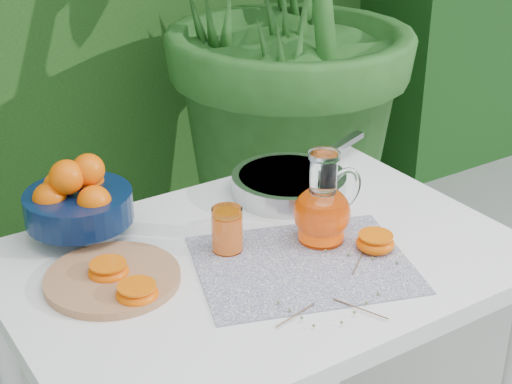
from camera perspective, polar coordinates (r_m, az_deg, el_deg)
white_table at (r=1.60m, az=0.39°, el=-7.09°), size 1.00×0.70×0.75m
placemat at (r=1.52m, az=3.45°, el=-5.28°), size 0.49×0.43×0.00m
cutting_board at (r=1.49m, az=-10.39°, el=-6.20°), size 0.29×0.29×0.02m
fruit_bowl at (r=1.63m, az=-12.88°, el=-0.55°), size 0.28×0.28×0.17m
juice_pitcher at (r=1.58m, az=4.89°, el=-1.31°), size 0.17×0.13×0.19m
juice_tumbler at (r=1.55m, az=-2.11°, el=-2.81°), size 0.07×0.07×0.09m
saute_pan at (r=1.79m, az=2.48°, el=0.70°), size 0.48×0.34×0.05m
orange_halves at (r=1.48m, az=-3.24°, el=-5.56°), size 0.57×0.27×0.04m
thyme_sprigs at (r=1.44m, az=6.21°, el=-7.12°), size 0.32×0.24×0.01m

